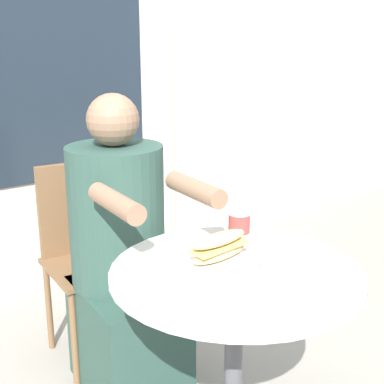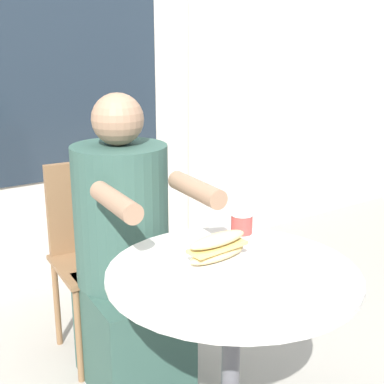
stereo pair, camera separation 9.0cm
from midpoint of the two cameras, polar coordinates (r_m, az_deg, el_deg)
The scene contains 8 objects.
storefront_wall at distance 3.02m, azimuth -19.22°, elevation 15.29°, with size 8.00×0.09×2.80m.
lattice_pillar at distance 3.41m, azimuth 0.07°, elevation 12.75°, with size 0.23×0.23×2.40m.
cafe_table at distance 1.76m, azimuth 3.04°, elevation -13.75°, with size 0.79×0.79×0.71m.
diner_chair at distance 2.46m, azimuth -12.38°, elevation -5.22°, with size 0.42×0.42×0.87m.
seated_diner at distance 2.17m, azimuth -8.59°, elevation -8.08°, with size 0.42×0.69×1.21m.
sandwich_on_plate at distance 1.71m, azimuth 1.31°, elevation -6.18°, with size 0.23×0.21×0.10m.
drink_cup at distance 1.97m, azimuth 3.75°, elevation -3.18°, with size 0.08×0.08×0.08m.
napkin_box at distance 1.66m, azimuth 8.03°, elevation -7.47°, with size 0.11×0.11×0.06m.
Camera 1 is at (-1.04, -1.12, 1.40)m, focal length 50.00 mm.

